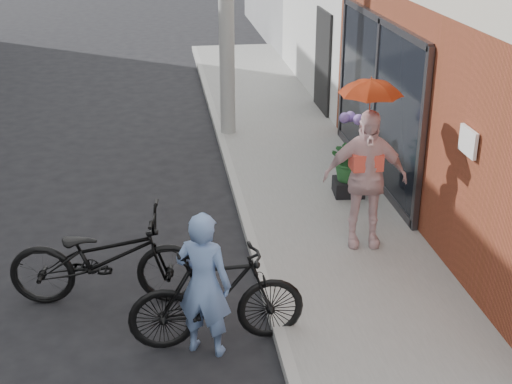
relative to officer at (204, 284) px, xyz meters
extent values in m
plane|color=black|center=(-0.16, 0.68, -0.78)|extent=(80.00, 80.00, 0.00)
cube|color=gray|center=(1.94, 2.68, -0.72)|extent=(2.20, 24.00, 0.12)
cube|color=#9E9E99|center=(0.78, 2.68, -0.72)|extent=(0.12, 24.00, 0.12)
cube|color=black|center=(3.00, 4.18, 0.58)|extent=(0.06, 3.80, 2.40)
cube|color=white|center=(3.00, 0.88, 1.04)|extent=(0.04, 0.40, 0.30)
imported|color=#6785B8|center=(0.00, 0.00, 0.00)|extent=(0.67, 0.58, 1.56)
imported|color=black|center=(-1.03, 1.10, -0.21)|extent=(2.22, 0.98, 1.13)
imported|color=black|center=(0.14, 0.11, -0.23)|extent=(1.83, 0.58, 1.09)
imported|color=beige|center=(2.17, 1.90, 0.24)|extent=(1.11, 0.59, 1.80)
imported|color=#B83A15|center=(2.17, 1.90, 1.47)|extent=(0.74, 0.74, 0.65)
cube|color=black|center=(2.42, 3.47, -0.54)|extent=(0.47, 0.47, 0.23)
imported|color=#28652F|center=(2.42, 3.47, -0.09)|extent=(0.62, 0.53, 0.68)
camera|label=1|loc=(-0.35, -6.11, 3.61)|focal=50.00mm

